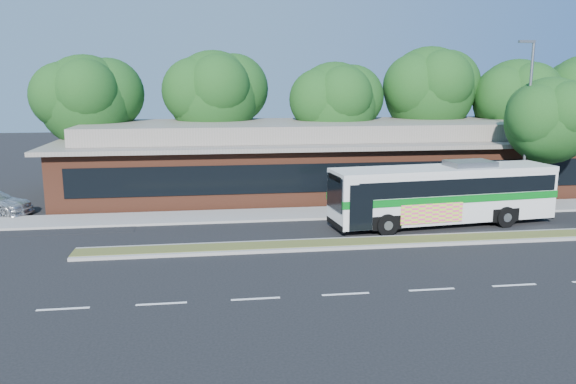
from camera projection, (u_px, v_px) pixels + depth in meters
name	position (u px, v px, depth m)	size (l,w,h in m)	color
ground	(386.00, 247.00, 23.91)	(120.00, 120.00, 0.00)	black
median_strip	(382.00, 242.00, 24.48)	(26.00, 1.10, 0.15)	#535A26
sidewalk	(350.00, 212.00, 30.12)	(44.00, 2.60, 0.12)	gray
parking_lot	(18.00, 209.00, 31.19)	(14.00, 12.00, 0.01)	black
plaza_building	(325.00, 158.00, 36.12)	(33.20, 11.20, 4.45)	brown
lamp_post	(527.00, 120.00, 30.09)	(0.93, 0.18, 9.07)	slate
tree_bg_a	(93.00, 99.00, 35.51)	(6.47, 5.80, 8.63)	black
tree_bg_b	(220.00, 94.00, 37.52)	(6.69, 6.00, 9.00)	black
tree_bg_c	(340.00, 102.00, 37.73)	(6.24, 5.60, 8.26)	black
tree_bg_d	(434.00, 89.00, 39.51)	(6.91, 6.20, 9.37)	black
tree_bg_e	(520.00, 99.00, 39.47)	(6.47, 5.80, 8.50)	black
transit_bus	(444.00, 190.00, 27.36)	(11.37, 3.63, 3.14)	silver
sidewalk_tree	(554.00, 118.00, 30.62)	(5.23, 4.69, 7.21)	black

